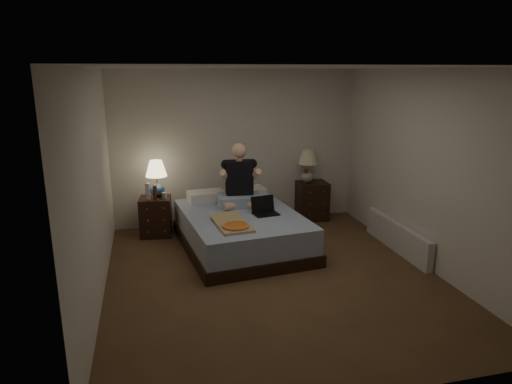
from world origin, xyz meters
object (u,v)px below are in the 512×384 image
object	(u,v)px
nightstand_right	(312,201)
water_bottle	(148,191)
bed	(242,230)
soda_can	(164,196)
lamp_left	(157,179)
lamp_right	(308,166)
beer_bottle_left	(155,193)
pizza_box	(236,227)
laptop	(266,206)
radiator	(397,237)
nightstand_left	(156,217)
person	(240,175)
beer_bottle_right	(306,176)

from	to	relation	value
nightstand_right	water_bottle	xyz separation A→B (m)	(-2.71, -0.27, 0.40)
bed	soda_can	distance (m)	1.31
lamp_left	lamp_right	distance (m)	2.47
bed	lamp_left	bearing A→B (deg)	135.95
beer_bottle_left	pizza_box	bearing A→B (deg)	-54.05
soda_can	laptop	size ratio (longest dim) A/B	0.29
radiator	laptop	bearing A→B (deg)	164.64
nightstand_left	person	distance (m)	1.47
pizza_box	radiator	xyz separation A→B (m)	(2.32, 0.03, -0.35)
beer_bottle_left	laptop	distance (m)	1.69
nightstand_right	radiator	xyz separation A→B (m)	(0.67, -1.63, -0.12)
bed	soda_can	bearing A→B (deg)	139.49
nightstand_right	lamp_right	size ratio (longest dim) A/B	1.15
bed	lamp_right	world-z (taller)	lamp_right
beer_bottle_right	radiator	distance (m)	1.88
water_bottle	beer_bottle_right	bearing A→B (deg)	5.47
beer_bottle_left	lamp_right	bearing A→B (deg)	7.70
water_bottle	soda_can	size ratio (longest dim) A/B	2.50
bed	nightstand_right	world-z (taller)	nightstand_right
lamp_right	pizza_box	world-z (taller)	lamp_right
radiator	bed	bearing A→B (deg)	163.53
pizza_box	bed	bearing A→B (deg)	65.71
water_bottle	beer_bottle_right	world-z (taller)	beer_bottle_right
nightstand_right	beer_bottle_right	bearing A→B (deg)	-166.53
bed	soda_can	xyz separation A→B (m)	(-1.04, 0.70, 0.39)
lamp_left	beer_bottle_left	world-z (taller)	lamp_left
soda_can	beer_bottle_right	world-z (taller)	beer_bottle_right
lamp_left	pizza_box	distance (m)	1.80
soda_can	pizza_box	xyz separation A→B (m)	(0.83, -1.35, -0.10)
lamp_right	beer_bottle_left	xyz separation A→B (m)	(-2.51, -0.34, -0.21)
laptop	radiator	xyz separation A→B (m)	(1.79, -0.49, -0.43)
nightstand_right	pizza_box	size ratio (longest dim) A/B	0.85
beer_bottle_left	pizza_box	xyz separation A→B (m)	(0.96, -1.32, -0.16)
beer_bottle_left	bed	bearing A→B (deg)	-29.86
beer_bottle_left	beer_bottle_right	size ratio (longest dim) A/B	1.00
lamp_right	laptop	distance (m)	1.56
nightstand_right	soda_can	size ratio (longest dim) A/B	6.46
lamp_right	beer_bottle_right	xyz separation A→B (m)	(-0.03, -0.03, -0.17)
radiator	lamp_left	bearing A→B (deg)	155.28
soda_can	pizza_box	distance (m)	1.59
soda_can	laptop	distance (m)	1.60
nightstand_right	water_bottle	bearing A→B (deg)	-172.44
water_bottle	person	xyz separation A→B (m)	(1.33, -0.33, 0.25)
water_bottle	person	bearing A→B (deg)	-14.00
water_bottle	soda_can	world-z (taller)	water_bottle
nightstand_left	lamp_left	size ratio (longest dim) A/B	1.07
radiator	pizza_box	bearing A→B (deg)	-179.36
soda_can	pizza_box	bearing A→B (deg)	-58.44
lamp_left	radiator	size ratio (longest dim) A/B	0.35
lamp_left	soda_can	world-z (taller)	lamp_left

